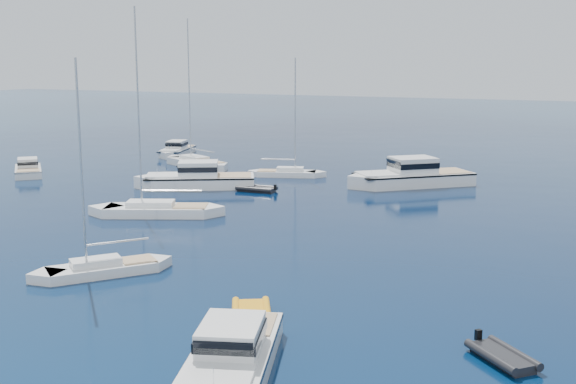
% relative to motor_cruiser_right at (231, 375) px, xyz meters
% --- Properties ---
extents(ground, '(400.00, 400.00, 0.00)m').
position_rel_motor_cruiser_right_xyz_m(ground, '(-8.36, -2.18, 0.00)').
color(ground, navy).
rests_on(ground, ground).
extents(motor_cruiser_right, '(6.01, 10.24, 2.57)m').
position_rel_motor_cruiser_right_xyz_m(motor_cruiser_right, '(0.00, 0.00, 0.00)').
color(motor_cruiser_right, silver).
rests_on(motor_cruiser_right, ground).
extents(motor_cruiser_centre, '(12.20, 9.00, 3.13)m').
position_rel_motor_cruiser_right_xyz_m(motor_cruiser_centre, '(-22.77, 33.39, 0.00)').
color(motor_cruiser_centre, white).
rests_on(motor_cruiser_centre, ground).
extents(motor_cruiser_far_l, '(7.76, 7.71, 2.20)m').
position_rel_motor_cruiser_right_xyz_m(motor_cruiser_far_l, '(-42.71, 32.49, 0.00)').
color(motor_cruiser_far_l, silver).
rests_on(motor_cruiser_far_l, ground).
extents(motor_cruiser_distant, '(12.50, 11.78, 3.46)m').
position_rel_motor_cruiser_right_xyz_m(motor_cruiser_distant, '(-4.96, 42.74, 0.00)').
color(motor_cruiser_distant, silver).
rests_on(motor_cruiser_distant, ground).
extents(motor_cruiser_horizon, '(4.94, 9.24, 2.32)m').
position_rel_motor_cruiser_right_xyz_m(motor_cruiser_horizon, '(-37.25, 51.64, 0.00)').
color(motor_cruiser_horizon, white).
rests_on(motor_cruiser_horizon, ground).
extents(sailboat_fore, '(6.85, 7.92, 12.28)m').
position_rel_motor_cruiser_right_xyz_m(sailboat_fore, '(-12.79, 8.09, 0.00)').
color(sailboat_fore, silver).
rests_on(sailboat_fore, ground).
extents(sailboat_mid_l, '(11.20, 7.10, 16.15)m').
position_rel_motor_cruiser_right_xyz_m(sailboat_mid_l, '(-19.00, 21.88, 0.00)').
color(sailboat_mid_l, white).
rests_on(sailboat_mid_l, ground).
extents(sailboat_centre, '(8.67, 4.82, 12.38)m').
position_rel_motor_cruiser_right_xyz_m(sailboat_centre, '(-17.82, 42.75, 0.00)').
color(sailboat_centre, white).
rests_on(sailboat_centre, ground).
extents(sailboat_far_l, '(11.56, 7.56, 16.75)m').
position_rel_motor_cruiser_right_xyz_m(sailboat_far_l, '(-29.85, 44.60, 0.00)').
color(sailboat_far_l, silver).
rests_on(sailboat_far_l, ground).
extents(tender_yellow, '(3.84, 4.55, 0.95)m').
position_rel_motor_cruiser_right_xyz_m(tender_yellow, '(-2.01, 5.44, 0.00)').
color(tender_yellow, orange).
rests_on(tender_yellow, ground).
extents(tender_grey_near, '(3.53, 3.48, 0.95)m').
position_rel_motor_cruiser_right_xyz_m(tender_grey_near, '(9.10, 5.60, 0.00)').
color(tender_grey_near, black).
rests_on(tender_grey_near, ground).
extents(tender_grey_far, '(3.78, 2.16, 0.95)m').
position_rel_motor_cruiser_right_xyz_m(tender_grey_far, '(-16.74, 34.04, 0.00)').
color(tender_grey_far, black).
rests_on(tender_grey_far, ground).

